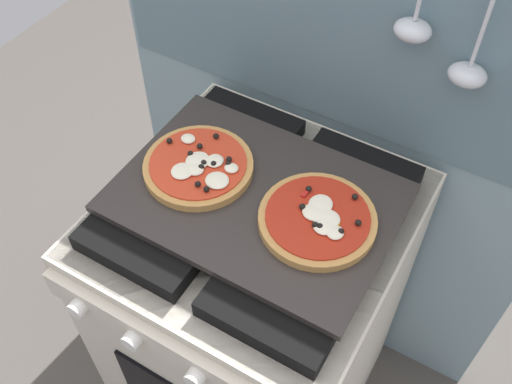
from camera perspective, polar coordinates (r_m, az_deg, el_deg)
name	(u,v)px	position (r m, az deg, el deg)	size (l,w,h in m)	color
ground_plane	(256,382)	(1.94, 0.00, -17.98)	(4.00, 4.00, 0.00)	#4C4742
kitchen_backsplash	(326,139)	(1.44, 6.86, 5.17)	(1.10, 0.09, 1.55)	#7A939E
stove	(256,312)	(1.53, -0.03, -11.64)	(0.60, 0.64, 0.90)	beige
baking_tray	(256,198)	(1.15, 0.00, -0.58)	(0.54, 0.38, 0.02)	#2D2826
pizza_left	(200,165)	(1.18, -5.49, 2.67)	(0.22, 0.22, 0.03)	#C18947
pizza_right	(317,220)	(1.09, 6.00, -2.71)	(0.22, 0.22, 0.03)	#C18947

